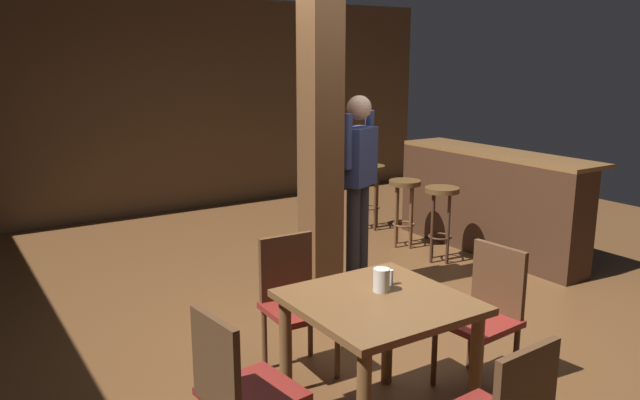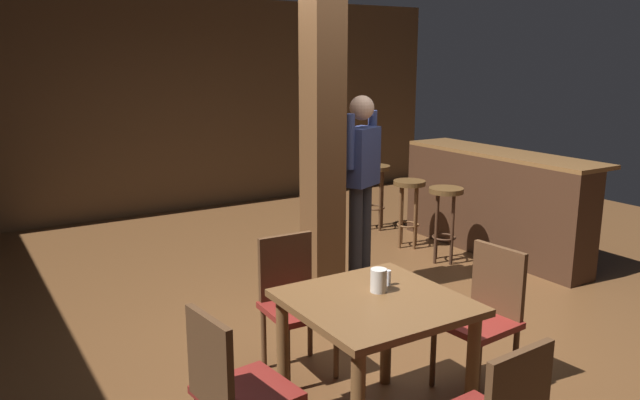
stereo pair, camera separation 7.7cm
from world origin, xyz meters
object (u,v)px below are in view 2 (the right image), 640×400
salt_shaker (388,278)px  bar_stool_mid (409,197)px  chair_west (233,388)px  chair_north (294,297)px  standing_person (361,179)px  chair_east (484,311)px  bar_stool_near (445,207)px  bar_counter (492,202)px  bar_stool_far (375,181)px  napkin_cup (379,280)px  dining_table (375,324)px

salt_shaker → bar_stool_mid: 3.30m
chair_west → chair_north: size_ratio=1.00×
salt_shaker → standing_person: (1.01, 1.69, 0.18)m
chair_east → salt_shaker: bearing=170.7°
salt_shaker → bar_stool_near: salt_shaker is taller
standing_person → chair_north: bearing=-141.2°
bar_counter → chair_north: bearing=-159.6°
chair_east → chair_north: bearing=137.4°
salt_shaker → bar_stool_far: 3.98m
salt_shaker → bar_stool_mid: salt_shaker is taller
chair_east → bar_counter: bearing=42.3°
chair_east → chair_west: bearing=-179.2°
bar_stool_mid → bar_stool_near: bearing=-92.3°
bar_stool_far → chair_north: bearing=-135.0°
chair_west → chair_north: same height
bar_stool_near → bar_stool_mid: 0.59m
chair_north → napkin_cup: bearing=-81.5°
napkin_cup → bar_stool_far: napkin_cup is taller
salt_shaker → bar_counter: bearing=33.1°
dining_table → chair_west: bearing=-179.5°
napkin_cup → standing_person: standing_person is taller
chair_west → salt_shaker: (1.02, 0.13, 0.31)m
chair_north → standing_person: 1.65m
chair_west → salt_shaker: bearing=7.5°
dining_table → chair_east: (0.85, 0.02, -0.12)m
standing_person → bar_stool_mid: size_ratio=2.33×
dining_table → napkin_cup: bearing=45.2°
dining_table → standing_person: bearing=56.8°
dining_table → standing_person: size_ratio=0.51×
chair_west → bar_counter: bar_counter is taller
chair_west → bar_stool_mid: 4.12m
chair_north → bar_stool_mid: (2.41, 1.74, 0.05)m
chair_west → chair_north: bearing=46.3°
dining_table → chair_west: (-0.84, -0.01, -0.12)m
bar_stool_mid → chair_west: bearing=-141.2°
bar_stool_near → bar_counter: bearing=-2.3°
chair_east → bar_stool_far: 3.72m
chair_west → chair_north: (0.80, 0.84, 0.00)m
chair_east → bar_stool_near: (1.49, 1.97, 0.06)m
bar_stool_far → salt_shaker: bearing=-125.6°
bar_stool_near → bar_stool_far: (0.15, 1.38, 0.01)m
chair_north → bar_stool_near: (2.38, 1.15, 0.06)m
chair_north → salt_shaker: (0.22, -0.71, 0.31)m
bar_counter → dining_table: bearing=-146.7°
bar_stool_mid → napkin_cup: bearing=-132.6°
dining_table → bar_stool_far: same height
bar_stool_near → salt_shaker: bearing=-139.4°
chair_east → napkin_cup: bearing=175.6°
bar_stool_near → bar_stool_mid: (0.02, 0.59, -0.02)m
salt_shaker → bar_stool_far: (2.31, 3.23, -0.24)m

